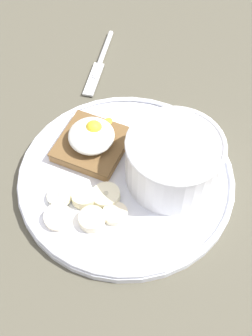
# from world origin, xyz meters

# --- Properties ---
(ground_plane) EXTENTS (1.20, 1.20, 0.02)m
(ground_plane) POSITION_xyz_m (0.00, 0.00, 0.01)
(ground_plane) COLOR #514D3E
(ground_plane) RESTS_ON ground
(plate) EXTENTS (0.28, 0.28, 0.02)m
(plate) POSITION_xyz_m (0.00, 0.00, 0.03)
(plate) COLOR white
(plate) RESTS_ON ground_plane
(oatmeal_bowl) EXTENTS (0.12, 0.12, 0.07)m
(oatmeal_bowl) POSITION_xyz_m (-0.01, 0.06, 0.06)
(oatmeal_bowl) COLOR white
(oatmeal_bowl) RESTS_ON plate
(toast_slice) EXTENTS (0.11, 0.11, 0.02)m
(toast_slice) POSITION_xyz_m (-0.04, -0.05, 0.04)
(toast_slice) COLOR brown
(toast_slice) RESTS_ON plate
(poached_egg) EXTENTS (0.07, 0.06, 0.03)m
(poached_egg) POSITION_xyz_m (-0.04, -0.05, 0.06)
(poached_egg) COLOR white
(poached_egg) RESTS_ON toast_slice
(banana_slice_front) EXTENTS (0.03, 0.03, 0.01)m
(banana_slice_front) POSITION_xyz_m (0.04, -0.05, 0.04)
(banana_slice_front) COLOR #FBF1C2
(banana_slice_front) RESTS_ON plate
(banana_slice_left) EXTENTS (0.04, 0.04, 0.01)m
(banana_slice_left) POSITION_xyz_m (0.07, -0.04, 0.04)
(banana_slice_left) COLOR beige
(banana_slice_left) RESTS_ON plate
(banana_slice_back) EXTENTS (0.04, 0.04, 0.02)m
(banana_slice_back) POSITION_xyz_m (0.07, -0.08, 0.04)
(banana_slice_back) COLOR beige
(banana_slice_back) RESTS_ON plate
(banana_slice_right) EXTENTS (0.04, 0.05, 0.01)m
(banana_slice_right) POSITION_xyz_m (0.03, -0.02, 0.04)
(banana_slice_right) COLOR #FAF0C5
(banana_slice_right) RESTS_ON plate
(banana_slice_inner) EXTENTS (0.03, 0.03, 0.01)m
(banana_slice_inner) POSITION_xyz_m (0.04, -0.08, 0.04)
(banana_slice_inner) COLOR #F3F1C5
(banana_slice_inner) RESTS_ON plate
(banana_slice_outer) EXTENTS (0.03, 0.03, 0.01)m
(banana_slice_outer) POSITION_xyz_m (0.06, -0.01, 0.03)
(banana_slice_outer) COLOR #F7E9C4
(banana_slice_outer) RESTS_ON plate
(knife) EXTENTS (0.15, 0.03, 0.01)m
(knife) POSITION_xyz_m (-0.22, -0.06, 0.02)
(knife) COLOR silver
(knife) RESTS_ON ground_plane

